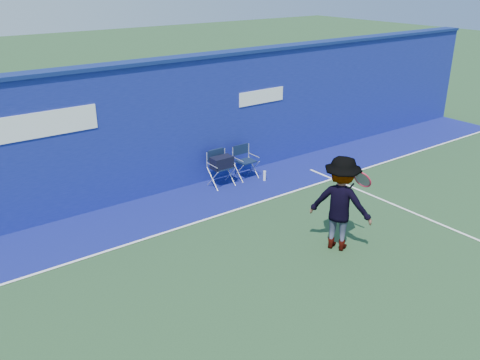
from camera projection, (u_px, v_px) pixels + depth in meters
ground at (279, 307)px, 7.91m from camera, size 80.00×80.00×0.00m
stadium_wall at (128, 133)px, 11.19m from camera, size 24.00×0.50×3.08m
out_of_bounds_strip at (156, 213)px, 10.96m from camera, size 24.00×1.80×0.01m
court_lines at (255, 289)px, 8.35m from camera, size 24.00×12.00×0.01m
directors_chair_left at (221, 171)px, 12.25m from camera, size 0.52×0.48×0.88m
directors_chair_right at (246, 168)px, 12.75m from camera, size 0.50×0.45×0.83m
water_bottle at (265, 176)px, 12.63m from camera, size 0.07×0.07×0.26m
tennis_player at (341, 203)px, 9.31m from camera, size 1.15×1.35×1.81m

